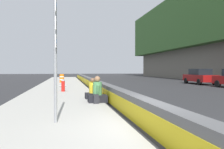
{
  "coord_description": "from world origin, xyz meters",
  "views": [
    {
      "loc": [
        -5.65,
        2.13,
        1.66
      ],
      "look_at": [
        8.93,
        -0.73,
        1.32
      ],
      "focal_mm": 37.04,
      "sensor_mm": 36.0,
      "label": 1
    }
  ],
  "objects_px": {
    "seated_person_middle": "(93,92)",
    "construction_barrel": "(62,78)",
    "route_sign_post": "(56,49)",
    "fire_hydrant": "(63,85)",
    "seated_person_foreground": "(97,94)",
    "backpack": "(96,99)",
    "parked_car_fourth": "(200,76)"
  },
  "relations": [
    {
      "from": "seated_person_middle",
      "to": "construction_barrel",
      "type": "distance_m",
      "value": 15.33
    },
    {
      "from": "route_sign_post",
      "to": "seated_person_middle",
      "type": "relative_size",
      "value": 3.35
    },
    {
      "from": "route_sign_post",
      "to": "construction_barrel",
      "type": "height_order",
      "value": "route_sign_post"
    },
    {
      "from": "fire_hydrant",
      "to": "seated_person_middle",
      "type": "relative_size",
      "value": 0.82
    },
    {
      "from": "fire_hydrant",
      "to": "seated_person_foreground",
      "type": "bearing_deg",
      "value": -163.38
    },
    {
      "from": "route_sign_post",
      "to": "fire_hydrant",
      "type": "xyz_separation_m",
      "value": [
        9.38,
        -0.06,
        -1.65
      ]
    },
    {
      "from": "seated_person_foreground",
      "to": "construction_barrel",
      "type": "xyz_separation_m",
      "value": [
        16.52,
        1.95,
        0.1
      ]
    },
    {
      "from": "route_sign_post",
      "to": "backpack",
      "type": "relative_size",
      "value": 9.0
    },
    {
      "from": "fire_hydrant",
      "to": "backpack",
      "type": "bearing_deg",
      "value": -165.5
    },
    {
      "from": "backpack",
      "to": "parked_car_fourth",
      "type": "bearing_deg",
      "value": -45.46
    },
    {
      "from": "fire_hydrant",
      "to": "backpack",
      "type": "xyz_separation_m",
      "value": [
        -5.92,
        -1.53,
        -0.25
      ]
    },
    {
      "from": "seated_person_middle",
      "to": "backpack",
      "type": "distance_m",
      "value": 1.74
    },
    {
      "from": "seated_person_middle",
      "to": "construction_barrel",
      "type": "xyz_separation_m",
      "value": [
        15.21,
        1.87,
        0.14
      ]
    },
    {
      "from": "route_sign_post",
      "to": "seated_person_middle",
      "type": "xyz_separation_m",
      "value": [
        5.2,
        -1.63,
        -1.76
      ]
    },
    {
      "from": "route_sign_post",
      "to": "seated_person_foreground",
      "type": "distance_m",
      "value": 4.57
    },
    {
      "from": "route_sign_post",
      "to": "fire_hydrant",
      "type": "distance_m",
      "value": 9.52
    },
    {
      "from": "route_sign_post",
      "to": "construction_barrel",
      "type": "bearing_deg",
      "value": 0.68
    },
    {
      "from": "seated_person_foreground",
      "to": "construction_barrel",
      "type": "relative_size",
      "value": 1.27
    },
    {
      "from": "backpack",
      "to": "construction_barrel",
      "type": "xyz_separation_m",
      "value": [
        16.94,
        1.84,
        0.28
      ]
    },
    {
      "from": "fire_hydrant",
      "to": "parked_car_fourth",
      "type": "height_order",
      "value": "parked_car_fourth"
    },
    {
      "from": "seated_person_foreground",
      "to": "backpack",
      "type": "relative_size",
      "value": 3.01
    },
    {
      "from": "fire_hydrant",
      "to": "seated_person_foreground",
      "type": "relative_size",
      "value": 0.73
    },
    {
      "from": "route_sign_post",
      "to": "construction_barrel",
      "type": "distance_m",
      "value": 20.47
    },
    {
      "from": "parked_car_fourth",
      "to": "construction_barrel",
      "type": "bearing_deg",
      "value": 75.06
    },
    {
      "from": "seated_person_middle",
      "to": "fire_hydrant",
      "type": "bearing_deg",
      "value": 20.54
    },
    {
      "from": "route_sign_post",
      "to": "seated_person_middle",
      "type": "bearing_deg",
      "value": -17.41
    },
    {
      "from": "fire_hydrant",
      "to": "parked_car_fourth",
      "type": "bearing_deg",
      "value": -64.42
    },
    {
      "from": "route_sign_post",
      "to": "seated_person_foreground",
      "type": "height_order",
      "value": "route_sign_post"
    },
    {
      "from": "seated_person_foreground",
      "to": "backpack",
      "type": "height_order",
      "value": "seated_person_foreground"
    },
    {
      "from": "route_sign_post",
      "to": "fire_hydrant",
      "type": "bearing_deg",
      "value": -0.38
    },
    {
      "from": "seated_person_foreground",
      "to": "parked_car_fourth",
      "type": "height_order",
      "value": "parked_car_fourth"
    },
    {
      "from": "seated_person_middle",
      "to": "construction_barrel",
      "type": "relative_size",
      "value": 1.13
    }
  ]
}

